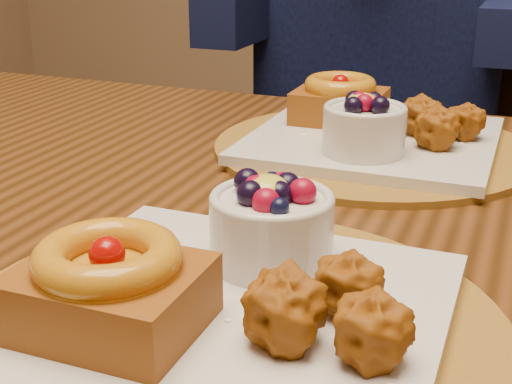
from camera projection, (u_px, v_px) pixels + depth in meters
dining_table at (317, 290)px, 0.69m from camera, size 1.60×0.90×0.76m
place_setting_near at (223, 296)px, 0.47m from camera, size 0.38×0.38×0.09m
place_setting_far at (370, 131)px, 0.84m from camera, size 0.38×0.38×0.09m
chair_far at (432, 222)px, 1.44m from camera, size 0.50×0.50×0.80m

